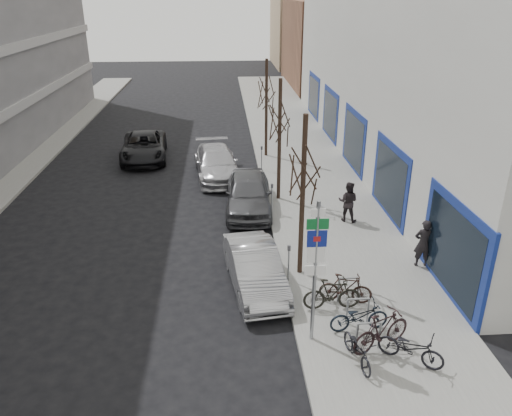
{
  "coord_description": "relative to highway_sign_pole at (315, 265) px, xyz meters",
  "views": [
    {
      "loc": [
        0.15,
        -10.86,
        8.81
      ],
      "look_at": [
        1.22,
        4.71,
        2.0
      ],
      "focal_mm": 35.0,
      "sensor_mm": 36.0,
      "label": 1
    }
  ],
  "objects": [
    {
      "name": "ground",
      "position": [
        -2.4,
        0.01,
        -2.46
      ],
      "size": [
        120.0,
        120.0,
        0.0
      ],
      "primitive_type": "plane",
      "color": "black",
      "rests_on": "ground"
    },
    {
      "name": "bike_mid_inner",
      "position": [
        0.82,
        1.34,
        -1.78
      ],
      "size": [
        1.73,
        0.51,
        1.05
      ],
      "primitive_type": "imported",
      "rotation": [
        0.0,
        0.0,
        1.57
      ],
      "color": "black",
      "rests_on": "sidewalk_east"
    },
    {
      "name": "bike_far_inner",
      "position": [
        1.3,
        1.66,
        -1.82
      ],
      "size": [
        1.67,
        0.84,
        0.97
      ],
      "primitive_type": "imported",
      "rotation": [
        0.0,
        0.0,
        1.33
      ],
      "color": "black",
      "rests_on": "sidewalk_east"
    },
    {
      "name": "highway_sign_pole",
      "position": [
        0.0,
        0.0,
        0.0
      ],
      "size": [
        0.55,
        0.1,
        4.2
      ],
      "color": "gray",
      "rests_on": "ground"
    },
    {
      "name": "meter_back",
      "position": [
        -0.25,
        14.01,
        -1.54
      ],
      "size": [
        0.1,
        0.08,
        1.27
      ],
      "color": "gray",
      "rests_on": "sidewalk_east"
    },
    {
      "name": "bike_near_left",
      "position": [
        0.99,
        -1.0,
        -1.84
      ],
      "size": [
        0.74,
        1.6,
        0.94
      ],
      "primitive_type": "imported",
      "rotation": [
        0.0,
        0.0,
        0.19
      ],
      "color": "black",
      "rests_on": "sidewalk_east"
    },
    {
      "name": "parked_car_mid",
      "position": [
        -1.21,
        9.05,
        -1.64
      ],
      "size": [
        2.14,
        4.87,
        1.63
      ],
      "primitive_type": "imported",
      "rotation": [
        0.0,
        0.0,
        -0.05
      ],
      "color": "#4B4C51",
      "rests_on": "ground"
    },
    {
      "name": "tan_building_far",
      "position": [
        11.1,
        55.01,
        2.04
      ],
      "size": [
        13.0,
        12.0,
        9.0
      ],
      "primitive_type": "cube",
      "color": "#937A5B",
      "rests_on": "ground"
    },
    {
      "name": "pedestrian_far",
      "position": [
        2.73,
        7.42,
        -1.46
      ],
      "size": [
        0.74,
        0.64,
        1.7
      ],
      "primitive_type": "imported",
      "rotation": [
        0.0,
        0.0,
        2.73
      ],
      "color": "black",
      "rests_on": "sidewalk_east"
    },
    {
      "name": "tree_mid",
      "position": [
        0.2,
        10.01,
        1.65
      ],
      "size": [
        1.8,
        1.8,
        5.5
      ],
      "color": "black",
      "rests_on": "ground"
    },
    {
      "name": "parked_car_back",
      "position": [
        -2.6,
        13.46,
        -1.72
      ],
      "size": [
        2.61,
        5.3,
        1.48
      ],
      "primitive_type": "imported",
      "rotation": [
        0.0,
        0.0,
        0.11
      ],
      "color": "#B5B5BA",
      "rests_on": "ground"
    },
    {
      "name": "pedestrian_near",
      "position": [
        4.4,
        3.65,
        -1.45
      ],
      "size": [
        0.66,
        0.46,
        1.71
      ],
      "primitive_type": "imported",
      "rotation": [
        0.0,
        0.0,
        3.05
      ],
      "color": "black",
      "rests_on": "sidewalk_east"
    },
    {
      "name": "meter_front",
      "position": [
        -0.25,
        3.01,
        -1.54
      ],
      "size": [
        0.1,
        0.08,
        1.27
      ],
      "color": "gray",
      "rests_on": "sidewalk_east"
    },
    {
      "name": "bike_mid_curb",
      "position": [
        1.36,
        0.3,
        -1.8
      ],
      "size": [
        1.71,
        0.66,
        1.02
      ],
      "primitive_type": "imported",
      "rotation": [
        0.0,
        0.0,
        1.67
      ],
      "color": "black",
      "rests_on": "sidewalk_east"
    },
    {
      "name": "bike_near_right",
      "position": [
        1.73,
        -0.5,
        -1.74
      ],
      "size": [
        1.93,
        1.31,
        1.13
      ],
      "primitive_type": "imported",
      "rotation": [
        0.0,
        0.0,
        2.02
      ],
      "color": "black",
      "rests_on": "sidewalk_east"
    },
    {
      "name": "lane_car",
      "position": [
        -6.71,
        16.71,
        -1.73
      ],
      "size": [
        2.84,
        5.43,
        1.46
      ],
      "primitive_type": "imported",
      "rotation": [
        0.0,
        0.0,
        0.08
      ],
      "color": "black",
      "rests_on": "ground"
    },
    {
      "name": "parked_car_front",
      "position": [
        -1.34,
        2.89,
        -1.76
      ],
      "size": [
        2.04,
        4.38,
        1.39
      ],
      "primitive_type": "imported",
      "rotation": [
        0.0,
        0.0,
        0.14
      ],
      "color": "#9FA0A4",
      "rests_on": "ground"
    },
    {
      "name": "tree_near",
      "position": [
        0.2,
        3.51,
        1.65
      ],
      "size": [
        1.8,
        1.8,
        5.5
      ],
      "color": "black",
      "rests_on": "ground"
    },
    {
      "name": "meter_mid",
      "position": [
        -0.25,
        8.51,
        -1.54
      ],
      "size": [
        0.1,
        0.08,
        1.27
      ],
      "color": "gray",
      "rests_on": "sidewalk_east"
    },
    {
      "name": "brick_building_far",
      "position": [
        10.6,
        40.01,
        1.54
      ],
      "size": [
        12.0,
        14.0,
        8.0
      ],
      "primitive_type": "cube",
      "color": "brown",
      "rests_on": "ground"
    },
    {
      "name": "bike_far_curb",
      "position": [
        2.32,
        -1.07,
        -1.8
      ],
      "size": [
        1.67,
        1.36,
        1.02
      ],
      "primitive_type": "imported",
      "rotation": [
        0.0,
        0.0,
        0.98
      ],
      "color": "black",
      "rests_on": "sidewalk_east"
    },
    {
      "name": "tree_far",
      "position": [
        0.2,
        16.51,
        1.65
      ],
      "size": [
        1.8,
        1.8,
        5.5
      ],
      "color": "black",
      "rests_on": "ground"
    },
    {
      "name": "bike_rack",
      "position": [
        1.4,
        0.61,
        -1.8
      ],
      "size": [
        0.66,
        2.26,
        0.83
      ],
      "color": "gray",
      "rests_on": "sidewalk_east"
    },
    {
      "name": "sidewalk_east",
      "position": [
        2.1,
        10.01,
        -2.38
      ],
      "size": [
        5.0,
        70.0,
        0.15
      ],
      "primitive_type": "cube",
      "color": "slate",
      "rests_on": "ground"
    }
  ]
}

